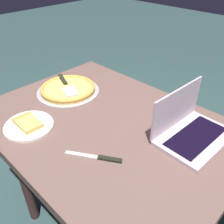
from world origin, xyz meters
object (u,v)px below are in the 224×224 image
Objects in this scene: pizza_plate at (29,125)px; table_knife at (99,157)px; pizza_tray at (68,89)px; laptop at (190,128)px; dining_table at (106,135)px.

pizza_plate is 0.40m from table_knife.
pizza_plate is 0.64× the size of pizza_tray.
laptop is 0.75m from pizza_plate.
table_knife is (0.19, 0.38, -0.04)m from laptop.
pizza_plate is at bearing 112.53° from pizza_tray.
pizza_plate is (0.24, 0.28, 0.10)m from dining_table.
table_knife is at bearing 155.06° from pizza_tray.
dining_table is at bearing -50.89° from table_knife.
laptop is at bearing -140.52° from pizza_plate.
pizza_tray is (0.14, -0.34, 0.00)m from pizza_plate.
laptop is at bearing -169.38° from pizza_tray.
pizza_plate is at bearing 13.43° from table_knife.
dining_table is 0.39m from pizza_tray.
laptop is at bearing -116.01° from table_knife.
pizza_plate is (0.58, 0.48, -0.03)m from laptop.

